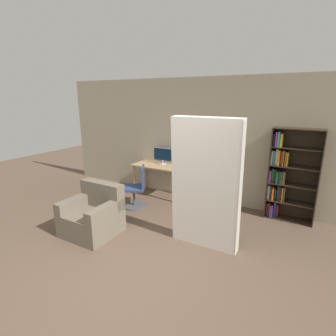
% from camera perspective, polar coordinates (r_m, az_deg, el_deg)
% --- Properties ---
extents(ground_plane, '(16.00, 16.00, 0.00)m').
position_cam_1_polar(ground_plane, '(3.75, -9.63, -22.57)').
color(ground_plane, brown).
extents(wall_back, '(8.00, 0.06, 2.70)m').
position_cam_1_polar(wall_back, '(5.79, 9.63, 5.70)').
color(wall_back, tan).
rests_on(wall_back, ground).
extents(desk, '(1.19, 0.57, 0.74)m').
position_cam_1_polar(desk, '(6.18, -2.19, -0.35)').
color(desk, tan).
rests_on(desk, ground).
extents(monitor, '(0.50, 0.19, 0.39)m').
position_cam_1_polar(monitor, '(6.23, -1.10, 2.77)').
color(monitor, '#B7B7BC').
rests_on(monitor, desk).
extents(office_chair, '(0.60, 0.60, 0.89)m').
position_cam_1_polar(office_chair, '(5.65, -6.85, -4.93)').
color(office_chair, '#4C4C51').
rests_on(office_chair, ground).
extents(bookshelf, '(0.86, 0.34, 1.75)m').
position_cam_1_polar(bookshelf, '(5.42, 24.39, -1.59)').
color(bookshelf, '#2D2319').
rests_on(bookshelf, ground).
extents(mattress_near, '(1.05, 0.26, 2.02)m').
position_cam_1_polar(mattress_near, '(3.96, 8.24, -3.71)').
color(mattress_near, silver).
rests_on(mattress_near, ground).
extents(armchair, '(0.85, 0.80, 0.85)m').
position_cam_1_polar(armchair, '(4.76, -15.89, -9.84)').
color(armchair, '#665B4C').
rests_on(armchair, ground).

